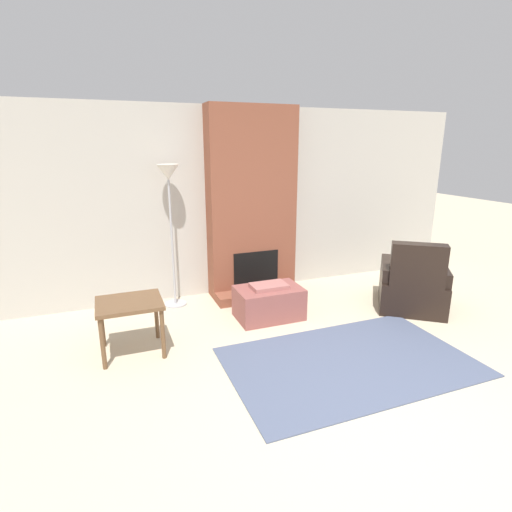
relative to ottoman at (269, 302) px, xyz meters
The scene contains 8 objects.
ground_plane 2.23m from the ottoman, 86.70° to the right, with size 24.00×24.00×0.00m, color beige.
wall_back 1.58m from the ottoman, 83.53° to the left, with size 6.97×0.06×2.60m, color #BCB7AD.
fireplace 1.39m from the ottoman, 82.09° to the left, with size 1.23×0.62×2.60m.
ottoman is the anchor object (origin of this frame).
armchair 1.92m from the ottoman, 12.10° to the right, with size 1.19×1.22×0.95m.
side_table 1.70m from the ottoman, behind, with size 0.65×0.55×0.57m.
floor_lamp_left 1.87m from the ottoman, 140.15° to the left, with size 0.30×0.30×1.86m.
area_rug 1.33m from the ottoman, 75.27° to the right, with size 2.41×1.49×0.01m, color #4C5670.
Camera 1 is at (-1.94, -2.02, 2.10)m, focal length 28.00 mm.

